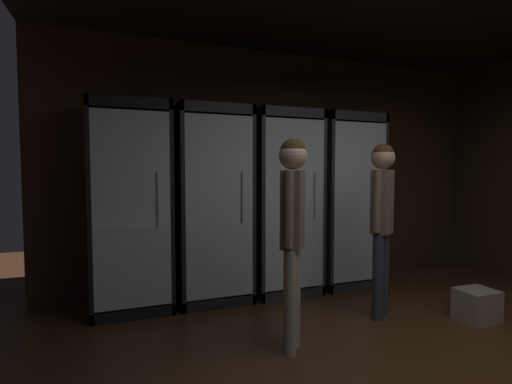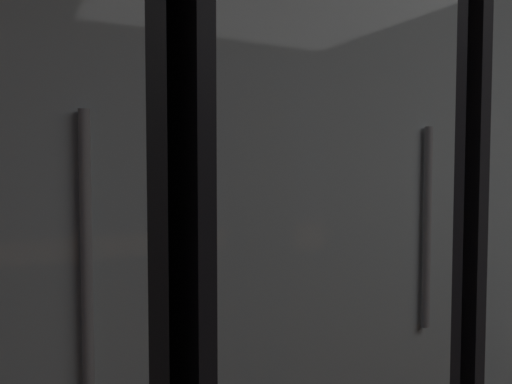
{
  "view_description": "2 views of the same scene",
  "coord_description": "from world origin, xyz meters",
  "px_view_note": "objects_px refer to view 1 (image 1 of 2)",
  "views": [
    {
      "loc": [
        -2.09,
        -1.17,
        1.37
      ],
      "look_at": [
        -0.79,
        2.34,
        1.15
      ],
      "focal_mm": 25.89,
      "sensor_mm": 36.0,
      "label": 1
    },
    {
      "loc": [
        -1.91,
        1.4,
        1.27
      ],
      "look_at": [
        -1.22,
        2.68,
        1.19
      ],
      "focal_mm": 35.07,
      "sensor_mm": 36.0,
      "label": 2
    }
  ],
  "objects_px": {
    "shopper_far": "(293,218)",
    "cooler_center": "(280,203)",
    "cooler_far_left": "(131,209)",
    "cooler_left": "(211,206)",
    "wine_crate_floor": "(477,305)",
    "cooler_right": "(341,202)",
    "shopper_near": "(382,209)"
  },
  "relations": [
    {
      "from": "cooler_right",
      "to": "shopper_near",
      "type": "relative_size",
      "value": 1.26
    },
    {
      "from": "cooler_far_left",
      "to": "wine_crate_floor",
      "type": "xyz_separation_m",
      "value": [
        2.94,
        -1.45,
        -0.85
      ]
    },
    {
      "from": "cooler_center",
      "to": "cooler_right",
      "type": "bearing_deg",
      "value": 0.05
    },
    {
      "from": "cooler_far_left",
      "to": "cooler_right",
      "type": "height_order",
      "value": "same"
    },
    {
      "from": "shopper_far",
      "to": "cooler_far_left",
      "type": "bearing_deg",
      "value": 128.99
    },
    {
      "from": "cooler_left",
      "to": "cooler_center",
      "type": "relative_size",
      "value": 1.0
    },
    {
      "from": "cooler_right",
      "to": "shopper_far",
      "type": "distance_m",
      "value": 1.91
    },
    {
      "from": "shopper_far",
      "to": "cooler_left",
      "type": "bearing_deg",
      "value": 102.31
    },
    {
      "from": "cooler_far_left",
      "to": "wine_crate_floor",
      "type": "bearing_deg",
      "value": -26.27
    },
    {
      "from": "cooler_far_left",
      "to": "shopper_near",
      "type": "xyz_separation_m",
      "value": [
        2.17,
        -1.08,
        0.03
      ]
    },
    {
      "from": "cooler_right",
      "to": "cooler_far_left",
      "type": "bearing_deg",
      "value": -179.94
    },
    {
      "from": "cooler_left",
      "to": "cooler_right",
      "type": "bearing_deg",
      "value": -0.0
    },
    {
      "from": "cooler_far_left",
      "to": "shopper_far",
      "type": "height_order",
      "value": "cooler_far_left"
    },
    {
      "from": "cooler_center",
      "to": "shopper_far",
      "type": "relative_size",
      "value": 1.26
    },
    {
      "from": "shopper_far",
      "to": "shopper_near",
      "type": "bearing_deg",
      "value": 15.51
    },
    {
      "from": "cooler_center",
      "to": "shopper_far",
      "type": "bearing_deg",
      "value": -110.4
    },
    {
      "from": "shopper_near",
      "to": "wine_crate_floor",
      "type": "xyz_separation_m",
      "value": [
        0.78,
        -0.37,
        -0.88
      ]
    },
    {
      "from": "cooler_right",
      "to": "wine_crate_floor",
      "type": "relative_size",
      "value": 6.18
    },
    {
      "from": "cooler_left",
      "to": "wine_crate_floor",
      "type": "bearing_deg",
      "value": -34.32
    },
    {
      "from": "shopper_near",
      "to": "shopper_far",
      "type": "xyz_separation_m",
      "value": [
        -1.05,
        -0.29,
        -0.0
      ]
    },
    {
      "from": "cooler_left",
      "to": "cooler_right",
      "type": "distance_m",
      "value": 1.63
    },
    {
      "from": "cooler_right",
      "to": "wine_crate_floor",
      "type": "bearing_deg",
      "value": -70.81
    },
    {
      "from": "cooler_far_left",
      "to": "cooler_center",
      "type": "xyz_separation_m",
      "value": [
        1.63,
        0.0,
        0.01
      ]
    },
    {
      "from": "cooler_left",
      "to": "cooler_center",
      "type": "xyz_separation_m",
      "value": [
        0.81,
        -0.0,
        0.0
      ]
    },
    {
      "from": "shopper_far",
      "to": "cooler_center",
      "type": "bearing_deg",
      "value": 69.6
    },
    {
      "from": "cooler_far_left",
      "to": "shopper_far",
      "type": "distance_m",
      "value": 1.77
    },
    {
      "from": "cooler_left",
      "to": "wine_crate_floor",
      "type": "height_order",
      "value": "cooler_left"
    },
    {
      "from": "cooler_far_left",
      "to": "cooler_right",
      "type": "distance_m",
      "value": 2.44
    },
    {
      "from": "shopper_near",
      "to": "shopper_far",
      "type": "distance_m",
      "value": 1.09
    },
    {
      "from": "cooler_center",
      "to": "cooler_far_left",
      "type": "bearing_deg",
      "value": -179.94
    },
    {
      "from": "cooler_center",
      "to": "shopper_far",
      "type": "xyz_separation_m",
      "value": [
        -0.51,
        -1.38,
        0.02
      ]
    },
    {
      "from": "cooler_far_left",
      "to": "cooler_left",
      "type": "distance_m",
      "value": 0.81
    }
  ]
}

